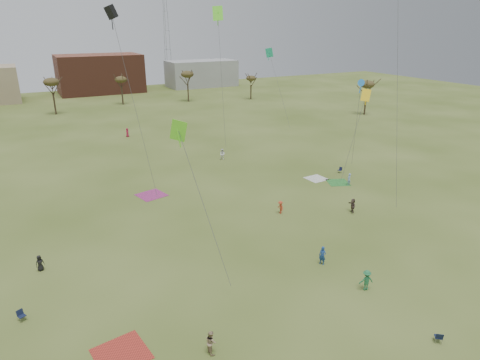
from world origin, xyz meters
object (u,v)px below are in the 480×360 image
flyer_near_right (322,256)px  camp_chair_right (340,171)px  flyer_near_center (366,280)px  radio_tower (166,30)px  camp_chair_center (438,339)px  camp_chair_left (22,318)px

flyer_near_right → camp_chair_right: size_ratio=2.08×
flyer_near_right → camp_chair_right: bearing=107.8°
flyer_near_center → camp_chair_right: bearing=-108.6°
flyer_near_right → radio_tower: (26.83, 123.47, 18.30)m
flyer_near_center → camp_chair_right: (17.75, 24.17, -0.67)m
camp_chair_center → camp_chair_right: bearing=-79.4°
flyer_near_center → flyer_near_right: size_ratio=1.02×
camp_chair_right → radio_tower: bearing=161.7°
camp_chair_center → camp_chair_left: bearing=8.1°
flyer_near_right → camp_chair_center: size_ratio=2.08×
flyer_near_right → radio_tower: radio_tower is taller
camp_chair_left → camp_chair_center: size_ratio=1.00×
camp_chair_center → radio_tower: radio_tower is taller
flyer_near_center → radio_tower: size_ratio=0.05×
flyer_near_center → camp_chair_right: flyer_near_center is taller
camp_chair_center → camp_chair_right: 35.89m
flyer_near_right → camp_chair_left: (-25.10, 4.21, -0.64)m
flyer_near_center → radio_tower: (26.09, 128.39, 18.28)m
camp_chair_center → radio_tower: 139.23m
camp_chair_right → camp_chair_center: bearing=-43.2°
flyer_near_right → flyer_near_center: bearing=-19.8°
flyer_near_center → camp_chair_center: bearing=108.4°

